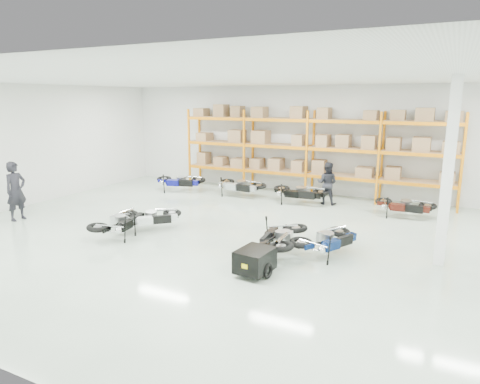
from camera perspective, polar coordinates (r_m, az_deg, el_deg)
The scene contains 14 objects.
room at distance 11.86m, azimuth -0.02°, elevation 4.02°, with size 18.00×18.00×18.00m.
pallet_rack at distance 17.83m, azimuth 9.35°, elevation 6.70°, with size 11.28×0.98×3.62m.
structural_column at distance 11.14m, azimuth 25.97°, elevation 2.21°, with size 0.25×0.25×4.50m, color white.
moto_blue_centre at distance 11.23m, azimuth 11.60°, elevation -5.71°, with size 0.78×1.75×1.07m, color #071B4E, non-canonical shape.
moto_silver_left at distance 13.37m, azimuth -11.96°, elevation -2.85°, with size 0.76×1.71×1.05m, color silver, non-canonical shape.
moto_black_far_left at distance 13.01m, azimuth -15.69°, elevation -3.35°, with size 0.80×1.80×1.10m, color black, non-canonical shape.
moto_touring_right at distance 11.19m, azimuth 5.42°, elevation -5.37°, with size 0.83×1.88×1.15m, color black, non-canonical shape.
trailer at distance 9.87m, azimuth 1.99°, elevation -9.11°, with size 0.78×1.49×0.62m.
moto_back_a at distance 18.76m, azimuth -8.09°, elevation 1.83°, with size 0.84×1.89×1.15m, color navy, non-canonical shape.
moto_back_b at distance 17.64m, azimuth -0.09°, elevation 1.30°, with size 0.84×1.90×1.16m, color #A8AEB1, non-canonical shape.
moto_back_c at distance 16.51m, azimuth 7.91°, elevation 0.41°, with size 0.85×1.90×1.16m, color black, non-canonical shape.
moto_back_d at distance 15.54m, azimuth 21.09°, elevation -1.28°, with size 0.77×1.72×1.05m, color #3D120C, non-canonical shape.
person_left at distance 15.91m, azimuth -27.71°, elevation 0.11°, with size 0.72×0.47×1.97m, color black.
person_back at distance 16.59m, azimuth 11.53°, elevation 1.15°, with size 0.79×0.61×1.62m, color black.
Camera 1 is at (5.24, -10.50, 3.98)m, focal length 32.00 mm.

